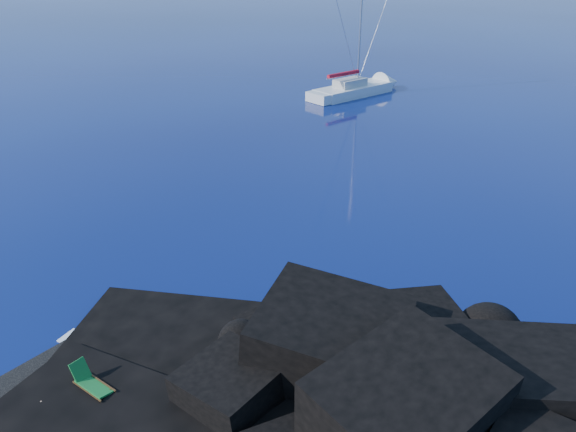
% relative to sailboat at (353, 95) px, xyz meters
% --- Properties ---
extents(ground, '(400.00, 400.00, 0.00)m').
position_rel_sailboat_xyz_m(ground, '(8.10, -45.87, 0.00)').
color(ground, '#040B3D').
rests_on(ground, ground).
extents(beach, '(9.08, 6.86, 0.70)m').
position_rel_sailboat_xyz_m(beach, '(12.60, -45.37, 0.00)').
color(beach, black).
rests_on(beach, ground).
extents(surf_foam, '(10.00, 8.00, 0.06)m').
position_rel_sailboat_xyz_m(surf_foam, '(13.10, -40.87, 0.00)').
color(surf_foam, white).
rests_on(surf_foam, ground).
extents(sailboat, '(7.25, 14.41, 14.88)m').
position_rel_sailboat_xyz_m(sailboat, '(0.00, 0.00, 0.00)').
color(sailboat, white).
rests_on(sailboat, ground).
extents(deck_chair, '(1.66, 0.84, 1.10)m').
position_rel_sailboat_xyz_m(deck_chair, '(11.83, -45.05, 0.90)').
color(deck_chair, '#19712D').
rests_on(deck_chair, beach).
extents(towel, '(1.75, 0.84, 0.05)m').
position_rel_sailboat_xyz_m(towel, '(10.37, -46.42, 0.37)').
color(towel, white).
rests_on(towel, beach).
extents(sunbather, '(1.66, 0.47, 0.25)m').
position_rel_sailboat_xyz_m(sunbather, '(10.37, -46.42, 0.52)').
color(sunbather, '#E7A779').
rests_on(sunbather, towel).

